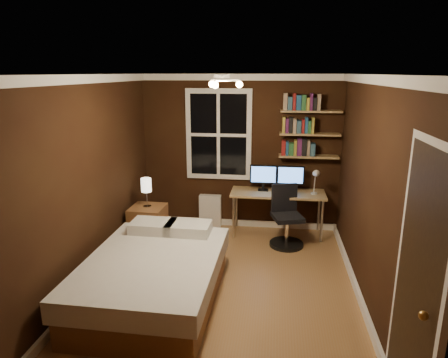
# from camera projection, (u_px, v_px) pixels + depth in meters

# --- Properties ---
(floor) EXTENTS (4.20, 4.20, 0.00)m
(floor) POSITION_uv_depth(u_px,v_px,m) (223.00, 289.00, 4.80)
(floor) COLOR olive
(floor) RESTS_ON ground
(wall_back) EXTENTS (3.20, 0.04, 2.50)m
(wall_back) POSITION_uv_depth(u_px,v_px,m) (240.00, 153.00, 6.49)
(wall_back) COLOR black
(wall_back) RESTS_ON ground
(wall_left) EXTENTS (0.04, 4.20, 2.50)m
(wall_left) POSITION_uv_depth(u_px,v_px,m) (88.00, 184.00, 4.68)
(wall_left) COLOR black
(wall_left) RESTS_ON ground
(wall_right) EXTENTS (0.04, 4.20, 2.50)m
(wall_right) POSITION_uv_depth(u_px,v_px,m) (371.00, 195.00, 4.28)
(wall_right) COLOR black
(wall_right) RESTS_ON ground
(ceiling) EXTENTS (3.20, 4.20, 0.02)m
(ceiling) POSITION_uv_depth(u_px,v_px,m) (223.00, 74.00, 4.15)
(ceiling) COLOR white
(ceiling) RESTS_ON wall_back
(window) EXTENTS (1.06, 0.06, 1.46)m
(window) POSITION_uv_depth(u_px,v_px,m) (219.00, 135.00, 6.42)
(window) COLOR white
(window) RESTS_ON wall_back
(door) EXTENTS (0.03, 0.82, 2.05)m
(door) POSITION_uv_depth(u_px,v_px,m) (415.00, 289.00, 2.85)
(door) COLOR black
(door) RESTS_ON ground
(door_knob) EXTENTS (0.06, 0.06, 0.06)m
(door_knob) POSITION_uv_depth(u_px,v_px,m) (423.00, 316.00, 2.58)
(door_knob) COLOR #BA8239
(door_knob) RESTS_ON door
(ceiling_fixture) EXTENTS (0.44, 0.44, 0.18)m
(ceiling_fixture) POSITION_uv_depth(u_px,v_px,m) (222.00, 85.00, 4.08)
(ceiling_fixture) COLOR beige
(ceiling_fixture) RESTS_ON ceiling
(bookshelf_lower) EXTENTS (0.92, 0.22, 0.03)m
(bookshelf_lower) POSITION_uv_depth(u_px,v_px,m) (308.00, 156.00, 6.24)
(bookshelf_lower) COLOR #A98652
(bookshelf_lower) RESTS_ON wall_back
(books_row_lower) EXTENTS (0.48, 0.16, 0.23)m
(books_row_lower) POSITION_uv_depth(u_px,v_px,m) (309.00, 148.00, 6.21)
(books_row_lower) COLOR maroon
(books_row_lower) RESTS_ON bookshelf_lower
(bookshelf_middle) EXTENTS (0.92, 0.22, 0.03)m
(bookshelf_middle) POSITION_uv_depth(u_px,v_px,m) (310.00, 134.00, 6.15)
(bookshelf_middle) COLOR #A98652
(bookshelf_middle) RESTS_ON wall_back
(books_row_middle) EXTENTS (0.54, 0.16, 0.23)m
(books_row_middle) POSITION_uv_depth(u_px,v_px,m) (310.00, 126.00, 6.12)
(books_row_middle) COLOR navy
(books_row_middle) RESTS_ON bookshelf_middle
(bookshelf_upper) EXTENTS (0.92, 0.22, 0.03)m
(bookshelf_upper) POSITION_uv_depth(u_px,v_px,m) (311.00, 111.00, 6.06)
(bookshelf_upper) COLOR #A98652
(bookshelf_upper) RESTS_ON wall_back
(books_row_upper) EXTENTS (0.54, 0.16, 0.23)m
(books_row_upper) POSITION_uv_depth(u_px,v_px,m) (311.00, 103.00, 6.02)
(books_row_upper) COLOR #285D2F
(books_row_upper) RESTS_ON bookshelf_upper
(bed) EXTENTS (1.46, 2.01, 0.67)m
(bed) POSITION_uv_depth(u_px,v_px,m) (154.00, 277.00, 4.49)
(bed) COLOR brown
(bed) RESTS_ON ground
(nightstand) EXTENTS (0.50, 0.50, 0.61)m
(nightstand) POSITION_uv_depth(u_px,v_px,m) (148.00, 226.00, 5.95)
(nightstand) COLOR brown
(nightstand) RESTS_ON ground
(bedside_lamp) EXTENTS (0.15, 0.15, 0.43)m
(bedside_lamp) POSITION_uv_depth(u_px,v_px,m) (147.00, 193.00, 5.82)
(bedside_lamp) COLOR white
(bedside_lamp) RESTS_ON nightstand
(radiator) EXTENTS (0.36, 0.13, 0.54)m
(radiator) POSITION_uv_depth(u_px,v_px,m) (210.00, 211.00, 6.70)
(radiator) COLOR silver
(radiator) RESTS_ON ground
(desk) EXTENTS (1.47, 0.55, 0.70)m
(desk) POSITION_uv_depth(u_px,v_px,m) (278.00, 196.00, 6.29)
(desk) COLOR #A98652
(desk) RESTS_ON ground
(monitor_left) EXTENTS (0.43, 0.12, 0.41)m
(monitor_left) POSITION_uv_depth(u_px,v_px,m) (263.00, 178.00, 6.32)
(monitor_left) COLOR black
(monitor_left) RESTS_ON desk
(monitor_right) EXTENTS (0.43, 0.12, 0.41)m
(monitor_right) POSITION_uv_depth(u_px,v_px,m) (290.00, 179.00, 6.26)
(monitor_right) COLOR black
(monitor_right) RESTS_ON desk
(desk_lamp) EXTENTS (0.14, 0.32, 0.44)m
(desk_lamp) POSITION_uv_depth(u_px,v_px,m) (315.00, 182.00, 6.04)
(desk_lamp) COLOR silver
(desk_lamp) RESTS_ON desk
(office_chair) EXTENTS (0.51, 0.51, 0.91)m
(office_chair) POSITION_uv_depth(u_px,v_px,m) (286.00, 223.00, 5.96)
(office_chair) COLOR black
(office_chair) RESTS_ON ground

